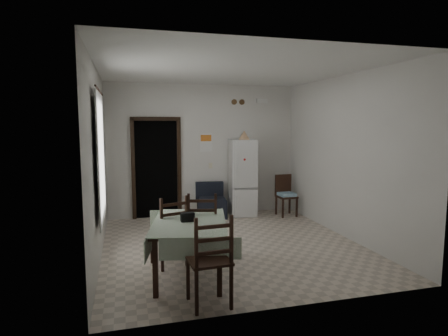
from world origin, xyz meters
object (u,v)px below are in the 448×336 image
dining_chair_far_left (169,230)px  dining_chair_far_right (203,226)px  corner_chair (287,196)px  dining_chair_near_head (209,259)px  fridge (242,178)px  dining_table (190,249)px  navy_seat (212,200)px

dining_chair_far_left → dining_chair_far_right: bearing=168.9°
corner_chair → dining_chair_near_head: (-2.57, -3.58, 0.08)m
dining_chair_far_right → fridge: bearing=-105.8°
fridge → corner_chair: bearing=-13.2°
fridge → dining_chair_near_head: 4.23m
dining_chair_far_left → dining_chair_near_head: bearing=84.6°
fridge → corner_chair: size_ratio=1.87×
fridge → dining_table: size_ratio=1.18×
dining_chair_near_head → fridge: bearing=-116.7°
corner_chair → dining_chair_near_head: size_ratio=0.85×
dining_table → navy_seat: bearing=84.0°
corner_chair → dining_chair_far_right: dining_chair_far_right is taller
dining_table → dining_chair_far_right: 0.63m
dining_table → dining_chair_near_head: bearing=-73.1°
dining_chair_far_left → fridge: bearing=-144.8°
fridge → corner_chair: (0.93, -0.31, -0.39)m
fridge → dining_table: 3.51m
dining_table → dining_chair_near_head: (0.07, -0.85, 0.16)m
fridge → corner_chair: fridge is taller
navy_seat → dining_chair_near_head: 4.01m
navy_seat → dining_chair_far_left: bearing=-108.1°
navy_seat → corner_chair: corner_chair is taller
fridge → dining_table: bearing=-114.2°
navy_seat → dining_table: bearing=-100.8°
fridge → dining_chair_far_left: 3.22m
dining_chair_far_right → dining_chair_near_head: size_ratio=0.98×
corner_chair → dining_table: 3.80m
navy_seat → dining_table: (-1.01, -3.04, 0.00)m
navy_seat → dining_chair_far_left: dining_chair_far_left is taller
fridge → dining_chair_far_right: size_ratio=1.62×
dining_chair_near_head → dining_chair_far_right: bearing=-102.9°
dining_chair_far_right → navy_seat: bearing=-92.4°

